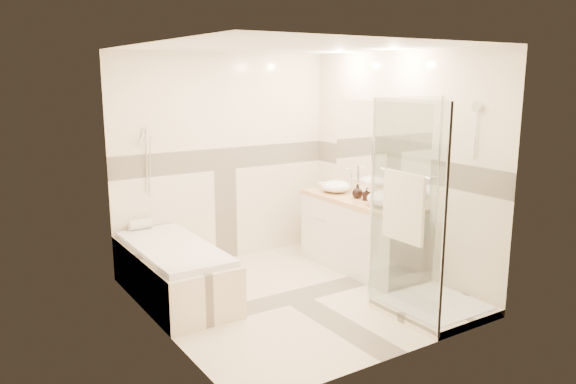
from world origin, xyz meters
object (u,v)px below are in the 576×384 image
vanity (359,234)px  amenity_bottle_a (367,194)px  bathtub (174,269)px  shower_enclosure (423,262)px  amenity_bottle_b (358,191)px  vessel_sink_near (336,186)px  vessel_sink_far (387,199)px

vanity → amenity_bottle_a: bearing=-99.0°
bathtub → shower_enclosure: (1.86, -1.62, 0.20)m
vanity → shower_enclosure: (-0.29, -1.27, 0.08)m
bathtub → vanity: bearing=-9.2°
amenity_bottle_a → amenity_bottle_b: amenity_bottle_b is taller
vessel_sink_near → vessel_sink_far: vessel_sink_far is taller
vanity → shower_enclosure: shower_enclosure is taller
vanity → vessel_sink_near: bearing=92.7°
vessel_sink_far → bathtub: bearing=159.3°
amenity_bottle_b → shower_enclosure: bearing=-101.8°
vessel_sink_far → amenity_bottle_b: 0.49m
bathtub → vanity: size_ratio=1.05×
shower_enclosure → vessel_sink_far: size_ratio=4.78×
bathtub → shower_enclosure: 2.47m
shower_enclosure → vessel_sink_near: size_ratio=5.59×
bathtub → vessel_sink_near: (2.13, 0.08, 0.62)m
vanity → vessel_sink_far: size_ratio=3.80×
bathtub → vessel_sink_near: bearing=2.2°
vanity → amenity_bottle_b: (-0.02, 0.03, 0.51)m
bathtub → shower_enclosure: shower_enclosure is taller
shower_enclosure → vessel_sink_far: 0.96m
amenity_bottle_b → vanity: bearing=-57.6°
vessel_sink_near → amenity_bottle_b: bearing=-90.0°
vessel_sink_near → amenity_bottle_b: size_ratio=2.23×
amenity_bottle_a → vessel_sink_near: bearing=90.0°
vessel_sink_far → amenity_bottle_b: size_ratio=2.61×
bathtub → vanity: 2.18m
bathtub → vanity: (2.15, -0.35, 0.12)m
vanity → vessel_sink_near: 0.66m
vessel_sink_far → amenity_bottle_a: size_ratio=2.85×
vessel_sink_near → amenity_bottle_a: (0.00, -0.56, 0.00)m
amenity_bottle_a → vessel_sink_far: bearing=-90.0°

